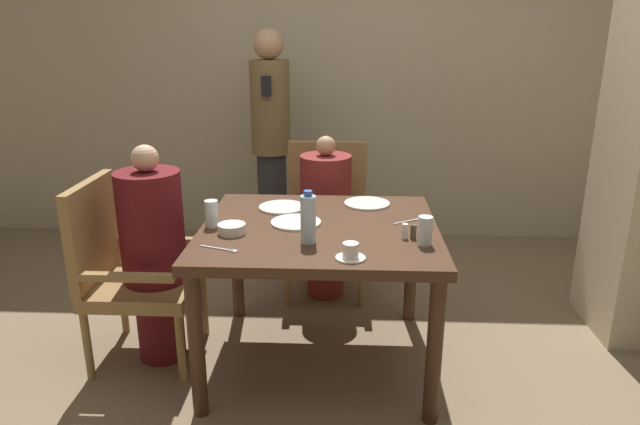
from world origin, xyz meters
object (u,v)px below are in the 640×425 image
bowl_small (232,229)px  glass_tall_near (212,214)px  standing_host (271,138)px  plate_main_left (296,222)px  chair_left_side (127,267)px  plate_main_right (367,203)px  diner_in_left_chair (154,253)px  chair_far_side (326,213)px  glass_tall_mid (425,231)px  diner_in_far_chair (326,216)px  water_bottle (308,219)px  plate_dessert_center (282,207)px  teacup_with_saucer (351,252)px

bowl_small → glass_tall_near: 0.15m
standing_host → plate_main_left: standing_host is taller
chair_left_side → glass_tall_near: (0.47, -0.04, 0.31)m
plate_main_right → chair_left_side: bearing=-163.6°
diner_in_left_chair → plate_main_left: diner_in_left_chair is taller
chair_far_side → glass_tall_mid: bearing=-67.8°
diner_in_far_chair → water_bottle: bearing=-92.2°
plate_main_left → glass_tall_near: 0.41m
bowl_small → water_bottle: 0.39m
plate_dessert_center → glass_tall_mid: (0.70, -0.51, 0.06)m
plate_dessert_center → diner_in_far_chair: bearing=67.7°
glass_tall_mid → water_bottle: bearing=-180.0°
chair_far_side → plate_main_left: chair_far_side is taller
plate_main_left → standing_host: bearing=101.9°
diner_in_far_chair → glass_tall_mid: (0.48, -1.03, 0.28)m
chair_far_side → plate_dessert_center: (-0.21, -0.67, 0.25)m
plate_dessert_center → standing_host: bearing=100.0°
chair_far_side → glass_tall_mid: (0.48, -1.18, 0.31)m
teacup_with_saucer → water_bottle: water_bottle is taller
chair_far_side → plate_main_left: size_ratio=3.84×
glass_tall_near → glass_tall_mid: same height
diner_in_left_chair → teacup_with_saucer: (0.99, -0.42, 0.19)m
plate_dessert_center → chair_far_side: bearing=72.3°
standing_host → plate_dessert_center: (0.22, -1.25, -0.15)m
plate_dessert_center → water_bottle: (0.18, -0.51, 0.11)m
standing_host → water_bottle: (0.39, -1.75, -0.04)m
diner_in_far_chair → teacup_with_saucer: diner_in_far_chair is taller
plate_main_left → teacup_with_saucer: size_ratio=1.95×
diner_in_left_chair → chair_far_side: (0.84, 0.94, -0.08)m
diner_in_far_chair → plate_main_left: (-0.12, -0.77, 0.22)m
diner_in_far_chair → plate_main_left: size_ratio=4.20×
diner_in_left_chair → plate_dessert_center: bearing=23.5°
diner_in_left_chair → plate_main_left: 0.74m
standing_host → plate_dessert_center: standing_host is taller
water_bottle → glass_tall_mid: 0.52m
chair_left_side → diner_in_left_chair: bearing=0.0°
chair_far_side → diner_in_left_chair: bearing=-131.6°
chair_far_side → standing_host: (-0.43, 0.57, 0.39)m
diner_in_left_chair → plate_main_right: (1.08, 0.36, 0.17)m
water_bottle → glass_tall_near: 0.52m
standing_host → plate_main_right: bearing=-59.6°
plate_dessert_center → bowl_small: 0.45m
plate_main_left → water_bottle: bearing=-73.2°
diner_in_left_chair → plate_main_left: size_ratio=4.58×
diner_in_left_chair → plate_main_right: 1.15m
chair_left_side → chair_far_side: (0.99, 0.94, 0.00)m
standing_host → plate_main_right: size_ratio=6.72×
diner_in_far_chair → glass_tall_mid: 1.17m
diner_in_left_chair → diner_in_far_chair: (0.84, 0.79, -0.05)m
glass_tall_near → chair_far_side: bearing=62.0°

